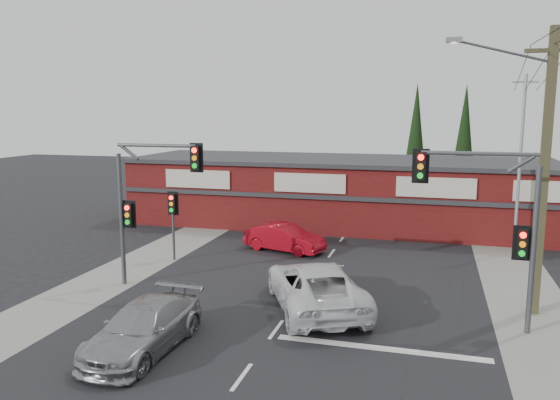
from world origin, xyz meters
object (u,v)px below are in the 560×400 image
(silver_suv, at_px, (144,328))
(red_sedan, at_px, (285,238))
(shop_building, at_px, (338,191))
(utility_pole, at_px, (540,164))
(white_suv, at_px, (316,286))

(silver_suv, height_order, red_sedan, silver_suv)
(shop_building, bearing_deg, silver_suv, -96.77)
(red_sedan, bearing_deg, utility_pole, -103.47)
(silver_suv, relative_size, shop_building, 0.18)
(shop_building, height_order, utility_pole, utility_pole)
(red_sedan, distance_m, shop_building, 8.13)
(white_suv, xyz_separation_m, red_sedan, (-3.29, 7.77, -0.16))
(red_sedan, height_order, utility_pole, utility_pole)
(white_suv, xyz_separation_m, shop_building, (-1.84, 15.65, 1.27))
(silver_suv, xyz_separation_m, red_sedan, (0.98, 12.66, -0.02))
(white_suv, bearing_deg, silver_suv, 24.03)
(white_suv, height_order, red_sedan, white_suv)
(white_suv, xyz_separation_m, utility_pole, (7.52, 1.65, 4.53))
(silver_suv, bearing_deg, red_sedan, 87.72)
(red_sedan, relative_size, shop_building, 0.16)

